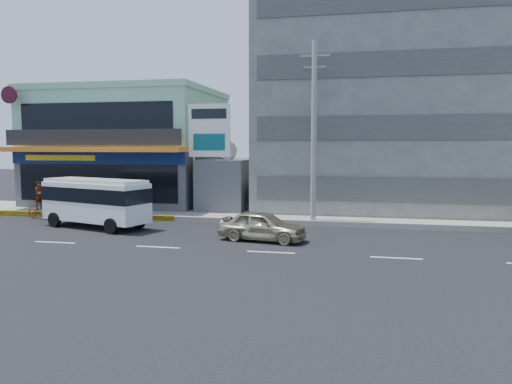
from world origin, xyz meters
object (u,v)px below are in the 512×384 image
(minibus, at_px, (96,199))
(motorcycle_rider, at_px, (40,206))
(billboard, at_px, (209,137))
(satellite_dish, at_px, (226,158))
(shop_building, at_px, (131,151))
(utility_pole_near, at_px, (314,132))
(sedan, at_px, (262,226))
(concrete_building, at_px, (385,106))

(minibus, relative_size, motorcycle_rider, 2.88)
(billboard, bearing_deg, motorcycle_rider, -163.66)
(satellite_dish, bearing_deg, shop_building, 159.79)
(billboard, bearing_deg, minibus, -133.12)
(satellite_dish, height_order, utility_pole_near, utility_pole_near)
(minibus, bearing_deg, utility_pole_near, 16.33)
(sedan, distance_m, motorcycle_rider, 14.96)
(concrete_building, bearing_deg, billboard, -151.08)
(billboard, height_order, utility_pole_near, utility_pole_near)
(billboard, height_order, minibus, billboard)
(billboard, bearing_deg, shop_building, 147.68)
(billboard, distance_m, motorcycle_rider, 11.01)
(minibus, distance_m, sedan, 9.62)
(sedan, bearing_deg, billboard, 44.48)
(billboard, height_order, sedan, billboard)
(billboard, xyz_separation_m, sedan, (4.65, -6.80, -4.23))
(shop_building, relative_size, utility_pole_near, 1.24)
(utility_pole_near, bearing_deg, satellite_dish, 149.04)
(utility_pole_near, distance_m, sedan, 6.94)
(minibus, bearing_deg, shop_building, 105.43)
(satellite_dish, relative_size, motorcycle_rider, 0.66)
(concrete_building, relative_size, minibus, 2.44)
(satellite_dish, height_order, billboard, billboard)
(concrete_building, xyz_separation_m, minibus, (-15.28, -10.90, -5.44))
(utility_pole_near, bearing_deg, motorcycle_rider, -176.25)
(sedan, bearing_deg, minibus, 89.91)
(utility_pole_near, xyz_separation_m, motorcycle_rider, (-16.28, -1.07, -4.40))
(concrete_building, relative_size, billboard, 2.32)
(shop_building, distance_m, minibus, 10.51)
(shop_building, relative_size, concrete_building, 0.77)
(motorcycle_rider, bearing_deg, utility_pole_near, 3.75)
(minibus, height_order, motorcycle_rider, minibus)
(satellite_dish, xyz_separation_m, sedan, (4.15, -8.60, -2.88))
(shop_building, xyz_separation_m, sedan, (12.15, -11.54, -3.30))
(concrete_building, relative_size, motorcycle_rider, 7.04)
(utility_pole_near, height_order, minibus, utility_pole_near)
(minibus, bearing_deg, sedan, -10.16)
(shop_building, distance_m, satellite_dish, 8.54)
(shop_building, relative_size, billboard, 1.80)
(concrete_building, bearing_deg, satellite_dish, -158.20)
(satellite_dish, xyz_separation_m, motorcycle_rider, (-10.28, -4.67, -2.83))
(satellite_dish, bearing_deg, motorcycle_rider, -155.58)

